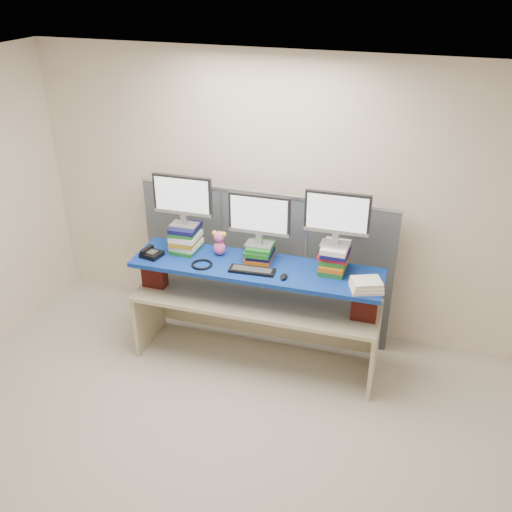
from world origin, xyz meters
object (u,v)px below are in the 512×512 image
at_px(monitor_left, 183,198).
at_px(monitor_right, 337,216).
at_px(monitor_center, 259,217).
at_px(keyboard, 252,270).
at_px(desk_phone, 151,254).
at_px(blue_board, 256,268).
at_px(desk, 256,311).

bearing_deg(monitor_left, monitor_right, 0.00).
height_order(monitor_center, keyboard, monitor_center).
height_order(monitor_right, desk_phone, monitor_right).
relative_size(blue_board, monitor_right, 4.07).
bearing_deg(blue_board, keyboard, -92.11).
relative_size(monitor_center, monitor_right, 1.00).
bearing_deg(desk_phone, blue_board, 17.53).
bearing_deg(monitor_left, monitor_center, 0.00).
height_order(desk, keyboard, keyboard).
bearing_deg(desk, keyboard, -92.11).
xyz_separation_m(blue_board, monitor_right, (0.67, 0.15, 0.55)).
xyz_separation_m(blue_board, desk_phone, (-0.98, -0.14, 0.05)).
relative_size(monitor_center, desk_phone, 2.79).
bearing_deg(desk, blue_board, -2.40).
distance_m(monitor_left, keyboard, 0.92).
relative_size(keyboard, desk_phone, 2.08).
bearing_deg(monitor_center, desk, -87.76).
distance_m(desk, monitor_right, 1.22).
bearing_deg(desk, desk_phone, -174.28).
bearing_deg(monitor_left, keyboard, -17.50).
relative_size(desk, monitor_center, 4.12).
bearing_deg(desk, monitor_right, 9.89).
xyz_separation_m(blue_board, monitor_left, (-0.73, 0.09, 0.55)).
relative_size(desk, keyboard, 5.52).
bearing_deg(blue_board, monitor_left, 170.78).
bearing_deg(monitor_left, desk_phone, -139.57).
bearing_deg(desk_phone, monitor_left, 52.24).
height_order(monitor_left, keyboard, monitor_left).
bearing_deg(blue_board, monitor_right, 9.89).
height_order(blue_board, monitor_center, monitor_center).
distance_m(desk, desk_phone, 1.12).
bearing_deg(monitor_center, desk_phone, -167.51).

